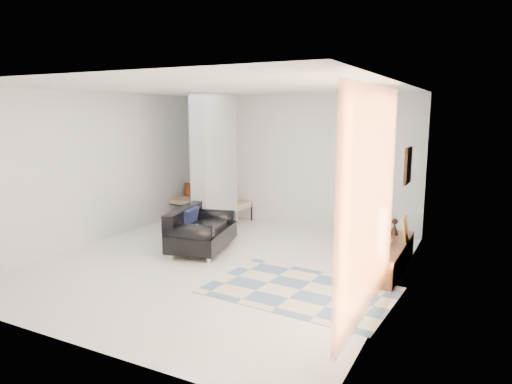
% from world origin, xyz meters
% --- Properties ---
extents(floor, '(6.00, 6.00, 0.00)m').
position_xyz_m(floor, '(0.00, 0.00, 0.00)').
color(floor, white).
rests_on(floor, ground).
extents(ceiling, '(6.00, 6.00, 0.00)m').
position_xyz_m(ceiling, '(0.00, 0.00, 2.80)').
color(ceiling, white).
rests_on(ceiling, wall_back).
extents(wall_back, '(6.00, 0.00, 6.00)m').
position_xyz_m(wall_back, '(0.00, 3.00, 1.40)').
color(wall_back, silver).
rests_on(wall_back, ground).
extents(wall_front, '(6.00, 0.00, 6.00)m').
position_xyz_m(wall_front, '(0.00, -3.00, 1.40)').
color(wall_front, silver).
rests_on(wall_front, ground).
extents(wall_left, '(0.00, 6.00, 6.00)m').
position_xyz_m(wall_left, '(-2.75, 0.00, 1.40)').
color(wall_left, silver).
rests_on(wall_left, ground).
extents(wall_right, '(0.00, 6.00, 6.00)m').
position_xyz_m(wall_right, '(2.75, 0.00, 1.40)').
color(wall_right, silver).
rests_on(wall_right, ground).
extents(partition_column, '(0.35, 1.20, 2.80)m').
position_xyz_m(partition_column, '(-1.10, 1.60, 1.40)').
color(partition_column, '#A0A6A7').
rests_on(partition_column, floor).
extents(hallway_door, '(0.85, 0.06, 2.04)m').
position_xyz_m(hallway_door, '(-2.10, 2.96, 1.02)').
color(hallway_door, white).
rests_on(hallway_door, floor).
extents(curtain, '(0.00, 2.55, 2.55)m').
position_xyz_m(curtain, '(2.67, -1.15, 1.45)').
color(curtain, orange).
rests_on(curtain, wall_right).
extents(wall_art, '(0.04, 0.45, 0.55)m').
position_xyz_m(wall_art, '(2.72, 0.94, 1.65)').
color(wall_art, '#351B0E').
rests_on(wall_art, wall_right).
extents(media_console, '(0.45, 1.93, 0.80)m').
position_xyz_m(media_console, '(2.52, 0.94, 0.20)').
color(media_console, brown).
rests_on(media_console, floor).
extents(loveseat, '(1.16, 1.62, 0.76)m').
position_xyz_m(loveseat, '(-0.71, 0.42, 0.36)').
color(loveseat, silver).
rests_on(loveseat, floor).
extents(daybed, '(2.01, 1.00, 0.77)m').
position_xyz_m(daybed, '(-1.92, 2.56, 0.41)').
color(daybed, black).
rests_on(daybed, floor).
extents(area_rug, '(2.60, 1.83, 0.01)m').
position_xyz_m(area_rug, '(1.60, -0.52, 0.01)').
color(area_rug, beige).
rests_on(area_rug, floor).
extents(cylinder_lamp, '(0.13, 0.13, 0.69)m').
position_xyz_m(cylinder_lamp, '(2.50, 0.37, 0.74)').
color(cylinder_lamp, silver).
rests_on(cylinder_lamp, media_console).
extents(bronze_figurine, '(0.16, 0.16, 0.28)m').
position_xyz_m(bronze_figurine, '(2.47, 1.55, 0.54)').
color(bronze_figurine, '#331F16').
rests_on(bronze_figurine, media_console).
extents(vase, '(0.20, 0.20, 0.18)m').
position_xyz_m(vase, '(2.47, 0.92, 0.49)').
color(vase, silver).
rests_on(vase, media_console).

